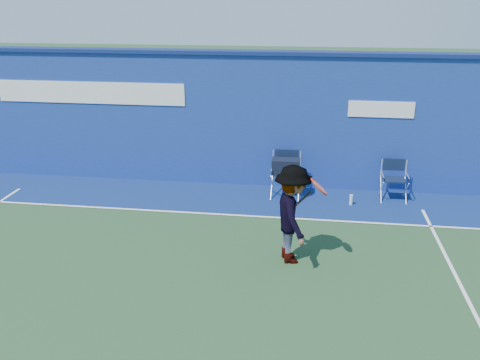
# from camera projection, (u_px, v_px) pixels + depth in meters

# --- Properties ---
(ground) EXTENTS (80.00, 80.00, 0.00)m
(ground) POSITION_uv_depth(u_px,v_px,m) (158.00, 301.00, 7.43)
(ground) COLOR #244424
(ground) RESTS_ON ground
(stadium_wall) EXTENTS (24.00, 0.50, 3.08)m
(stadium_wall) POSITION_uv_depth(u_px,v_px,m) (219.00, 118.00, 11.74)
(stadium_wall) COLOR navy
(stadium_wall) RESTS_ON ground
(out_of_bounds_strip) EXTENTS (24.00, 1.80, 0.01)m
(out_of_bounds_strip) POSITION_uv_depth(u_px,v_px,m) (211.00, 197.00, 11.25)
(out_of_bounds_strip) COLOR navy
(out_of_bounds_strip) RESTS_ON ground
(court_lines) EXTENTS (24.00, 12.00, 0.01)m
(court_lines) POSITION_uv_depth(u_px,v_px,m) (169.00, 279.00, 7.99)
(court_lines) COLOR white
(court_lines) RESTS_ON out_of_bounds_strip
(directors_chair_left) EXTENTS (0.60, 0.54, 1.01)m
(directors_chair_left) POSITION_uv_depth(u_px,v_px,m) (286.00, 179.00, 11.18)
(directors_chair_left) COLOR silver
(directors_chair_left) RESTS_ON ground
(directors_chair_right) EXTENTS (0.52, 0.47, 0.88)m
(directors_chair_right) POSITION_uv_depth(u_px,v_px,m) (393.00, 188.00, 11.04)
(directors_chair_right) COLOR silver
(directors_chair_right) RESTS_ON ground
(water_bottle) EXTENTS (0.07, 0.07, 0.23)m
(water_bottle) POSITION_uv_depth(u_px,v_px,m) (351.00, 200.00, 10.82)
(water_bottle) COLOR silver
(water_bottle) RESTS_ON ground
(tennis_player) EXTENTS (1.02, 1.21, 1.67)m
(tennis_player) POSITION_uv_depth(u_px,v_px,m) (292.00, 214.00, 8.32)
(tennis_player) COLOR #EA4738
(tennis_player) RESTS_ON ground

